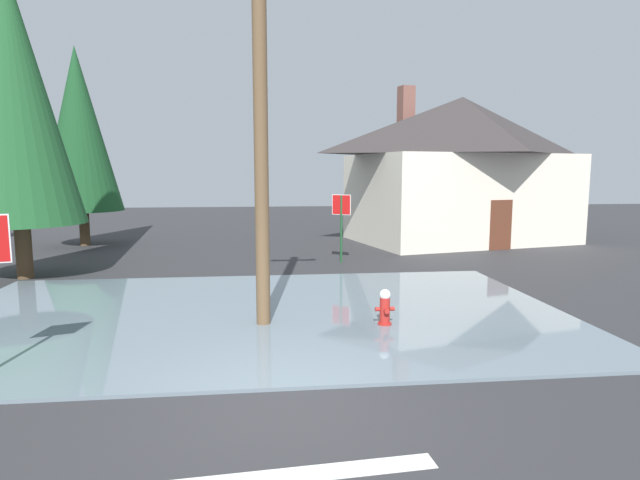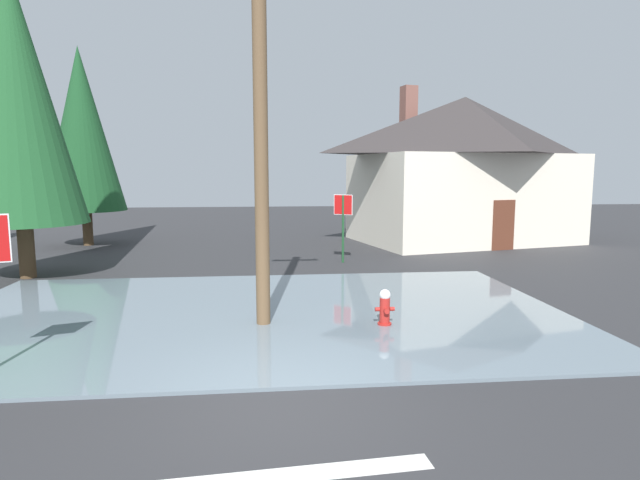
{
  "view_description": "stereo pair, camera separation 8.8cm",
  "coord_description": "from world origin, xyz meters",
  "px_view_note": "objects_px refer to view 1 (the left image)",
  "views": [
    {
      "loc": [
        -0.27,
        -6.83,
        3.13
      ],
      "look_at": [
        0.92,
        3.68,
        1.74
      ],
      "focal_mm": 29.39,
      "sensor_mm": 36.0,
      "label": 1
    },
    {
      "loc": [
        -0.18,
        -6.84,
        3.13
      ],
      "look_at": [
        0.92,
        3.68,
        1.74
      ],
      "focal_mm": 29.39,
      "sensor_mm": 36.0,
      "label": 2
    }
  ],
  "objects_px": {
    "stop_sign_far": "(341,214)",
    "pine_tree_short_left": "(12,95)",
    "fire_hydrant": "(385,309)",
    "pine_tree_tall_left": "(79,130)",
    "house": "(460,167)",
    "utility_pole": "(260,108)"
  },
  "relations": [
    {
      "from": "pine_tree_tall_left",
      "to": "stop_sign_far",
      "type": "bearing_deg",
      "value": -27.85
    },
    {
      "from": "fire_hydrant",
      "to": "house",
      "type": "distance_m",
      "value": 14.45
    },
    {
      "from": "house",
      "to": "pine_tree_tall_left",
      "type": "height_order",
      "value": "pine_tree_tall_left"
    },
    {
      "from": "pine_tree_tall_left",
      "to": "pine_tree_short_left",
      "type": "height_order",
      "value": "pine_tree_short_left"
    },
    {
      "from": "fire_hydrant",
      "to": "pine_tree_tall_left",
      "type": "xyz_separation_m",
      "value": [
        -9.89,
        12.96,
        4.45
      ]
    },
    {
      "from": "fire_hydrant",
      "to": "house",
      "type": "xyz_separation_m",
      "value": [
        6.4,
        12.62,
        2.92
      ]
    },
    {
      "from": "house",
      "to": "pine_tree_tall_left",
      "type": "relative_size",
      "value": 1.31
    },
    {
      "from": "stop_sign_far",
      "to": "house",
      "type": "bearing_deg",
      "value": 39.39
    },
    {
      "from": "fire_hydrant",
      "to": "utility_pole",
      "type": "relative_size",
      "value": 0.09
    },
    {
      "from": "pine_tree_short_left",
      "to": "utility_pole",
      "type": "bearing_deg",
      "value": -39.05
    },
    {
      "from": "stop_sign_far",
      "to": "pine_tree_short_left",
      "type": "relative_size",
      "value": 0.26
    },
    {
      "from": "fire_hydrant",
      "to": "stop_sign_far",
      "type": "height_order",
      "value": "stop_sign_far"
    },
    {
      "from": "utility_pole",
      "to": "stop_sign_far",
      "type": "distance_m",
      "value": 8.19
    },
    {
      "from": "fire_hydrant",
      "to": "house",
      "type": "relative_size",
      "value": 0.07
    },
    {
      "from": "utility_pole",
      "to": "pine_tree_short_left",
      "type": "xyz_separation_m",
      "value": [
        -6.94,
        5.63,
        0.93
      ]
    },
    {
      "from": "stop_sign_far",
      "to": "house",
      "type": "distance_m",
      "value": 8.1
    },
    {
      "from": "utility_pole",
      "to": "fire_hydrant",
      "type": "bearing_deg",
      "value": -8.0
    },
    {
      "from": "house",
      "to": "utility_pole",
      "type": "bearing_deg",
      "value": -125.73
    },
    {
      "from": "utility_pole",
      "to": "pine_tree_tall_left",
      "type": "relative_size",
      "value": 1.01
    },
    {
      "from": "pine_tree_short_left",
      "to": "stop_sign_far",
      "type": "bearing_deg",
      "value": 9.5
    },
    {
      "from": "fire_hydrant",
      "to": "house",
      "type": "bearing_deg",
      "value": 63.1
    },
    {
      "from": "fire_hydrant",
      "to": "utility_pole",
      "type": "distance_m",
      "value": 4.66
    }
  ]
}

